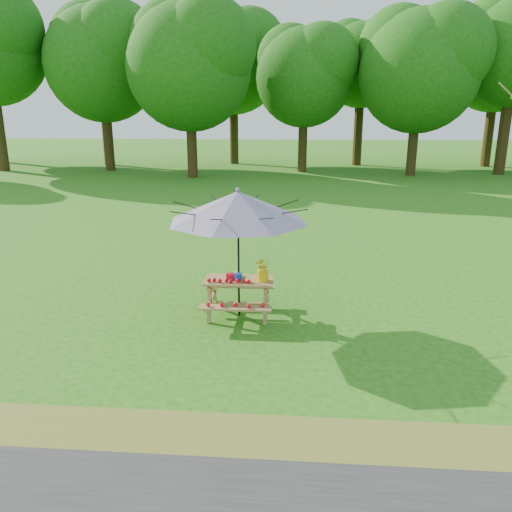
{
  "coord_description": "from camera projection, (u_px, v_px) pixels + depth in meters",
  "views": [
    {
      "loc": [
        0.06,
        -7.36,
        3.46
      ],
      "look_at": [
        -0.57,
        0.79,
        1.1
      ],
      "focal_mm": 35.0,
      "sensor_mm": 36.0,
      "label": 1
    }
  ],
  "objects": [
    {
      "name": "ground",
      "position": [
        288.0,
        336.0,
        8.01
      ],
      "size": [
        120.0,
        120.0,
        0.0
      ],
      "primitive_type": "plane",
      "color": "#226813",
      "rests_on": "ground"
    },
    {
      "name": "drygrass_strip",
      "position": [
        283.0,
        448.0,
        5.33
      ],
      "size": [
        120.0,
        1.2,
        0.01
      ],
      "primitive_type": "cube",
      "color": "olive",
      "rests_on": "ground"
    },
    {
      "name": "treeline",
      "position": [
        297.0,
        25.0,
        26.86
      ],
      "size": [
        60.0,
        12.0,
        16.0
      ],
      "primitive_type": null,
      "color": "#16570F",
      "rests_on": "ground"
    },
    {
      "name": "picnic_table",
      "position": [
        239.0,
        298.0,
        8.74
      ],
      "size": [
        1.2,
        1.32,
        0.67
      ],
      "color": "#A8844C",
      "rests_on": "ground"
    },
    {
      "name": "patio_umbrella",
      "position": [
        238.0,
        207.0,
        8.29
      ],
      "size": [
        2.87,
        2.87,
        2.27
      ],
      "color": "black",
      "rests_on": "ground"
    },
    {
      "name": "produce_bins",
      "position": [
        235.0,
        276.0,
        8.66
      ],
      "size": [
        0.29,
        0.36,
        0.13
      ],
      "color": "red",
      "rests_on": "picnic_table"
    },
    {
      "name": "tomatoes_row",
      "position": [
        229.0,
        281.0,
        8.48
      ],
      "size": [
        0.77,
        0.13,
        0.07
      ],
      "primitive_type": null,
      "color": "red",
      "rests_on": "picnic_table"
    },
    {
      "name": "flower_bucket",
      "position": [
        263.0,
        268.0,
        8.53
      ],
      "size": [
        0.28,
        0.25,
        0.42
      ],
      "color": "yellow",
      "rests_on": "picnic_table"
    }
  ]
}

